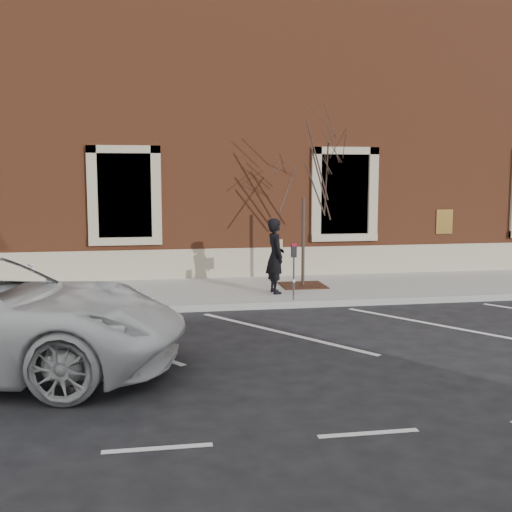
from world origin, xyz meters
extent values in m
plane|color=#28282B|center=(0.00, 0.00, 0.00)|extent=(120.00, 120.00, 0.00)
cube|color=#A3A299|center=(0.00, 1.75, 0.07)|extent=(40.00, 3.50, 0.15)
cube|color=#9E9E99|center=(0.00, -0.05, 0.07)|extent=(40.00, 0.12, 0.15)
cube|color=brown|center=(0.00, 7.75, 4.00)|extent=(40.00, 8.50, 8.00)
cube|color=tan|center=(0.00, 3.53, 0.55)|extent=(40.00, 0.06, 0.80)
cube|color=black|center=(-3.00, 3.65, 2.40)|extent=(1.40, 0.30, 2.20)
cube|color=tan|center=(-3.00, 3.48, 1.20)|extent=(1.90, 0.20, 0.20)
cube|color=black|center=(3.00, 3.65, 2.40)|extent=(1.40, 0.30, 2.20)
cube|color=tan|center=(3.00, 3.48, 1.20)|extent=(1.90, 0.20, 0.20)
imported|color=black|center=(0.53, 1.00, 1.04)|extent=(0.48, 0.69, 1.78)
cylinder|color=#595B60|center=(0.78, 0.12, 0.63)|extent=(0.04, 0.04, 0.97)
cube|color=black|center=(0.78, 0.12, 1.24)|extent=(0.12, 0.09, 0.25)
cube|color=#B20B2D|center=(0.78, 0.12, 1.40)|extent=(0.11, 0.08, 0.06)
cube|color=white|center=(0.78, 0.08, 0.58)|extent=(0.05, 0.00, 0.07)
cube|color=#452416|center=(1.42, 1.84, 0.16)|extent=(1.10, 1.10, 0.03)
cylinder|color=#402F27|center=(1.42, 1.84, 1.26)|extent=(0.08, 0.08, 2.22)
camera|label=1|loc=(-2.48, -13.72, 2.97)|focal=45.00mm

